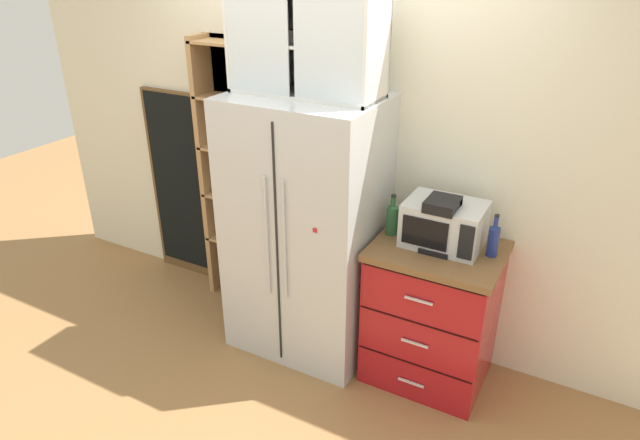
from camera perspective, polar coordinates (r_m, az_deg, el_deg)
ground_plane at (r=3.98m, az=-1.36°, el=-11.96°), size 10.73×10.73×0.00m
wall_back_cream at (r=3.68m, az=1.55°, el=7.42°), size 5.03×0.10×2.55m
refrigerator at (r=3.53m, az=-1.43°, el=-0.90°), size 0.91×0.70×1.70m
pantry_shelf_column at (r=4.07m, az=-8.42°, el=4.65°), size 0.52×0.25×1.95m
counter_cabinet at (r=3.49m, az=11.43°, el=-9.35°), size 0.74×0.61×0.91m
microwave at (r=3.23m, az=12.64°, el=-0.41°), size 0.44×0.33×0.26m
coffee_maker at (r=3.19m, az=12.41°, el=-0.29°), size 0.17×0.20×0.31m
mug_charcoal at (r=3.18m, az=11.93°, el=-2.48°), size 0.11×0.07×0.09m
bottle_green at (r=3.31m, az=7.45°, el=0.30°), size 0.07×0.07×0.25m
bottle_cobalt at (r=3.19m, az=17.43°, el=-1.79°), size 0.06×0.06×0.25m
upper_cabinet at (r=3.22m, az=-1.23°, el=17.67°), size 0.87×0.32×0.56m
chalkboard_menu at (r=4.52m, az=-13.97°, el=3.36°), size 0.60×0.04×1.52m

